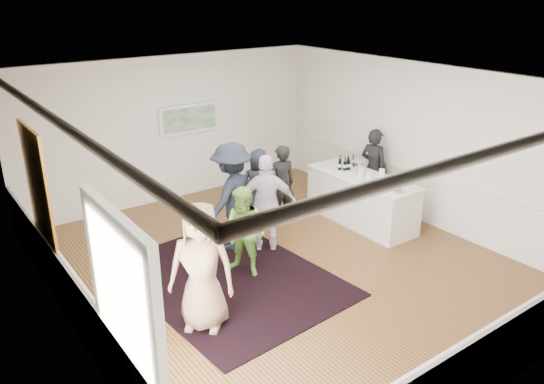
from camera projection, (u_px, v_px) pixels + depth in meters
floor at (281, 264)px, 9.26m from camera, size 8.00×8.00×0.00m
ceiling at (282, 80)px, 8.10m from camera, size 7.00×8.00×0.02m
wall_left at (62, 233)px, 6.76m from camera, size 0.02×8.00×3.20m
wall_right at (421, 144)px, 10.60m from camera, size 0.02×8.00×3.20m
wall_back at (173, 129)px, 11.69m from camera, size 7.00×0.02×3.20m
wall_front at (506, 281)px, 5.66m from camera, size 7.00×0.02×3.20m
wainscoting at (281, 239)px, 9.08m from camera, size 7.00×8.00×1.00m
mirror at (38, 188)px, 7.70m from camera, size 0.05×1.25×1.85m
doorway at (124, 313)px, 5.43m from camera, size 0.10×1.78×2.56m
landscape_painting at (189, 119)px, 11.81m from camera, size 1.44×0.06×0.66m
area_rug at (229, 278)px, 8.81m from camera, size 3.09×3.91×0.02m
serving_table at (361, 199)px, 10.77m from camera, size 0.93×2.44×0.99m
bartender at (373, 168)px, 11.40m from camera, size 0.53×0.71×1.75m
guest_tan at (202, 267)px, 7.27m from camera, size 1.08×1.07×1.89m
guest_green at (245, 232)px, 8.70m from camera, size 0.87×0.94×1.54m
guest_lilac at (267, 203)px, 9.51m from camera, size 1.12×0.96×1.81m
guest_dark_a at (232, 197)px, 9.55m from camera, size 1.48×1.16×2.00m
guest_dark_b at (281, 184)px, 10.67m from camera, size 0.67×0.52×1.64m
guest_navy at (259, 186)px, 10.76m from camera, size 0.89×0.82×1.52m
wine_bottles at (346, 162)px, 10.96m from camera, size 0.37×0.25×0.31m
juice_pitchers at (371, 174)px, 10.35m from camera, size 0.40×0.43×0.24m
ice_bucket at (356, 167)px, 10.76m from camera, size 0.26×0.26×0.25m
nut_bowl at (395, 189)px, 9.81m from camera, size 0.28×0.28×0.07m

